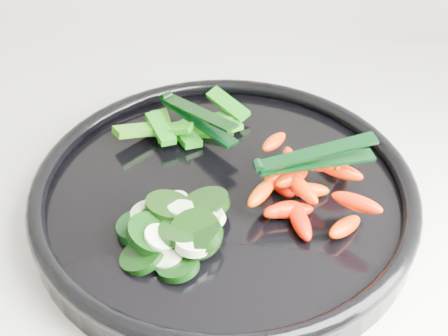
# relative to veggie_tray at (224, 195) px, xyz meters

# --- Properties ---
(veggie_tray) EXTENTS (0.38, 0.38, 0.04)m
(veggie_tray) POSITION_rel_veggie_tray_xyz_m (0.00, 0.00, 0.00)
(veggie_tray) COLOR black
(veggie_tray) RESTS_ON counter
(cucumber_pile) EXTENTS (0.12, 0.12, 0.04)m
(cucumber_pile) POSITION_rel_veggie_tray_xyz_m (-0.04, -0.06, 0.01)
(cucumber_pile) COLOR black
(cucumber_pile) RESTS_ON veggie_tray
(carrot_pile) EXTENTS (0.13, 0.15, 0.05)m
(carrot_pile) POSITION_rel_veggie_tray_xyz_m (0.08, 0.00, 0.02)
(carrot_pile) COLOR #FC2600
(carrot_pile) RESTS_ON veggie_tray
(pepper_pile) EXTENTS (0.14, 0.11, 0.03)m
(pepper_pile) POSITION_rel_veggie_tray_xyz_m (-0.06, 0.09, 0.01)
(pepper_pile) COLOR #0A710E
(pepper_pile) RESTS_ON veggie_tray
(tong_carrot) EXTENTS (0.11, 0.05, 0.02)m
(tong_carrot) POSITION_rel_veggie_tray_xyz_m (0.08, 0.00, 0.05)
(tong_carrot) COLOR black
(tong_carrot) RESTS_ON carrot_pile
(tong_pepper) EXTENTS (0.10, 0.09, 0.02)m
(tong_pepper) POSITION_rel_veggie_tray_xyz_m (-0.04, 0.09, 0.03)
(tong_pepper) COLOR black
(tong_pepper) RESTS_ON pepper_pile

